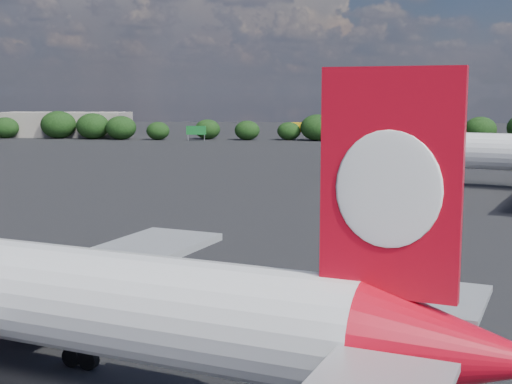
{
  "coord_description": "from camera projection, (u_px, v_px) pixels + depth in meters",
  "views": [
    {
      "loc": [
        20.68,
        -36.54,
        14.92
      ],
      "look_at": [
        16.0,
        12.0,
        8.0
      ],
      "focal_mm": 50.0,
      "sensor_mm": 36.0,
      "label": 1
    }
  ],
  "objects": [
    {
      "name": "terminal_building",
      "position": [
        64.0,
        124.0,
        234.91
      ],
      "size": [
        42.0,
        16.0,
        8.0
      ],
      "color": "gray",
      "rests_on": "ground"
    },
    {
      "name": "qantas_airliner",
      "position": [
        26.0,
        294.0,
        35.68
      ],
      "size": [
        47.48,
        45.58,
        15.85
      ],
      "color": "white",
      "rests_on": "ground"
    },
    {
      "name": "highway_sign",
      "position": [
        196.0,
        131.0,
        214.8
      ],
      "size": [
        6.0,
        0.3,
        4.5
      ],
      "color": "#156A28",
      "rests_on": "ground"
    },
    {
      "name": "billboard_yellow",
      "position": [
        296.0,
        128.0,
        217.75
      ],
      "size": [
        5.0,
        0.3,
        5.5
      ],
      "color": "gold",
      "rests_on": "ground"
    },
    {
      "name": "ground",
      "position": [
        175.0,
        199.0,
        99.21
      ],
      "size": [
        500.0,
        500.0,
        0.0
      ],
      "primitive_type": "plane",
      "color": "black",
      "rests_on": "ground"
    },
    {
      "name": "horizon_treeline",
      "position": [
        267.0,
        128.0,
        216.83
      ],
      "size": [
        208.01,
        16.87,
        8.73
      ],
      "color": "black",
      "rests_on": "ground"
    }
  ]
}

